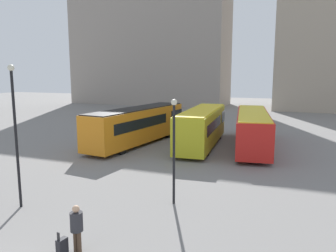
{
  "coord_description": "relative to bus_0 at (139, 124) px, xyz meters",
  "views": [
    {
      "loc": [
        7.89,
        -5.03,
        6.02
      ],
      "look_at": [
        -0.82,
        17.34,
        2.2
      ],
      "focal_mm": 35.0,
      "sensor_mm": 36.0,
      "label": 1
    }
  ],
  "objects": [
    {
      "name": "traveler",
      "position": [
        5.95,
        -16.74,
        -0.72
      ],
      "size": [
        0.48,
        0.48,
        1.67
      ],
      "rotation": [
        0.0,
        0.0,
        1.44
      ],
      "color": "#4C3828",
      "rests_on": "ground_plane"
    },
    {
      "name": "lamp_post_0",
      "position": [
        1.13,
        -14.46,
        2.01
      ],
      "size": [
        0.28,
        0.28,
        6.43
      ],
      "color": "black",
      "rests_on": "ground_plane"
    },
    {
      "name": "bus_0",
      "position": [
        0.0,
        0.0,
        0.0
      ],
      "size": [
        3.96,
        12.43,
        3.14
      ],
      "rotation": [
        0.0,
        0.0,
        1.45
      ],
      "color": "orange",
      "rests_on": "ground_plane"
    },
    {
      "name": "suitcase",
      "position": [
        5.64,
        -17.16,
        -1.4
      ],
      "size": [
        0.25,
        0.4,
        0.9
      ],
      "rotation": [
        0.0,
        0.0,
        1.44
      ],
      "color": "black",
      "rests_on": "ground_plane"
    },
    {
      "name": "bus_1",
      "position": [
        5.4,
        1.17,
        -0.03
      ],
      "size": [
        3.31,
        11.18,
        3.11
      ],
      "rotation": [
        0.0,
        0.0,
        1.65
      ],
      "color": "gold",
      "rests_on": "ground_plane"
    },
    {
      "name": "building_block_left",
      "position": [
        -15.23,
        35.98,
        14.2
      ],
      "size": [
        31.17,
        10.3,
        31.83
      ],
      "color": "gray",
      "rests_on": "ground_plane"
    },
    {
      "name": "bus_2",
      "position": [
        9.42,
        2.19,
        -0.11
      ],
      "size": [
        4.24,
        12.45,
        2.94
      ],
      "rotation": [
        0.0,
        0.0,
        1.72
      ],
      "color": "red",
      "rests_on": "ground_plane"
    },
    {
      "name": "lamp_post_1",
      "position": [
        7.54,
        -11.56,
        1.22
      ],
      "size": [
        0.28,
        0.28,
        4.91
      ],
      "color": "black",
      "rests_on": "ground_plane"
    }
  ]
}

